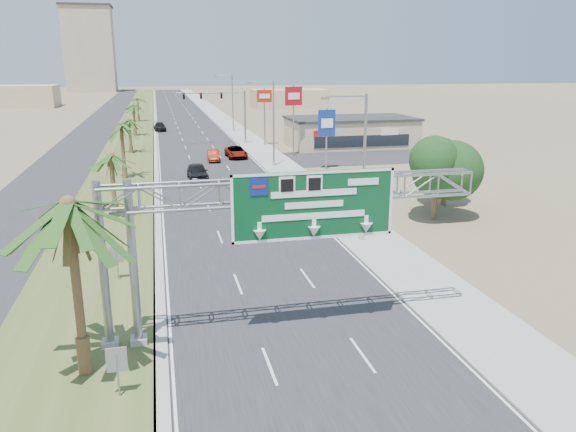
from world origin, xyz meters
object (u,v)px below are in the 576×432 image
Objects in this scene: car_right_lane at (236,152)px; pole_sign_red_near at (294,100)px; signal_mast at (232,112)px; palm_near at (68,205)px; pole_sign_blue at (327,125)px; store_building at (351,133)px; car_far at (160,127)px; sign_gantry at (276,204)px; pole_sign_red_far at (264,101)px; car_left_lane at (198,172)px; car_mid_lane at (213,156)px.

car_right_lane is 10.13m from pole_sign_red_near.
signal_mast is 1.96× the size of car_right_lane.
palm_near reaches higher than pole_sign_blue.
store_building reaches higher than car_far.
car_far is (-4.32, 82.28, -5.33)m from sign_gantry.
car_far is 0.71× the size of pole_sign_blue.
sign_gantry is 62.37m from signal_mast.
palm_near is 64.24m from pole_sign_red_far.
sign_gantry is at bearing -100.27° from pole_sign_red_far.
pole_sign_red_near reaches higher than pole_sign_red_far.
pole_sign_red_far is (10.78, 59.47, 0.56)m from sign_gantry.
pole_sign_red_near is (6.53, -12.54, 2.39)m from signal_mast.
pole_sign_blue reaches higher than store_building.
car_left_lane reaches higher than car_right_lane.
palm_near is at bearing -118.28° from store_building.
pole_sign_blue is 0.84× the size of pole_sign_red_far.
car_right_lane is 0.74× the size of pole_sign_blue.
palm_near reaches higher than signal_mast.
signal_mast reaches higher than sign_gantry.
pole_sign_red_near reaches higher than car_far.
signal_mast is 2.06× the size of car_far.
store_building is 19.33m from car_right_lane.
pole_sign_red_far is at bearing -29.57° from signal_mast.
car_far is at bearing 136.25° from store_building.
car_far is (-9.33, 33.02, -0.01)m from car_right_lane.
store_building is at bearing 38.74° from car_left_lane.
car_left_lane is at bearing -135.12° from pole_sign_red_near.
store_building is at bearing 32.52° from pole_sign_red_near.
palm_near reaches higher than car_mid_lane.
sign_gantry is 4.04× the size of car_mid_lane.
pole_sign_blue reaches higher than car_far.
car_far is (-6.19, 34.92, 0.04)m from car_mid_lane.
pole_sign_red_far reaches higher than sign_gantry.
car_far is 0.54× the size of pole_sign_red_near.
pole_sign_red_near reaches higher than sign_gantry.
store_building is 13.28m from pole_sign_red_near.
signal_mast is at bearing 73.32° from car_left_lane.
car_left_lane is 26.98m from pole_sign_red_far.
car_right_lane is at bearing 130.81° from pole_sign_blue.
car_mid_lane is 12.89m from pole_sign_red_near.
store_building is 31.40m from car_left_lane.
palm_near reaches higher than store_building.
pole_sign_red_far is at bearing 56.02° from car_mid_lane.
palm_near reaches higher than car_left_lane.
palm_near is at bearing -118.61° from pole_sign_blue.
car_far is at bearing 93.00° from sign_gantry.
signal_mast is at bearing 84.26° from sign_gantry.
car_left_lane reaches higher than car_mid_lane.
pole_sign_red_near is at bearing -78.70° from pole_sign_red_far.
palm_near is at bearing -106.17° from car_right_lane.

